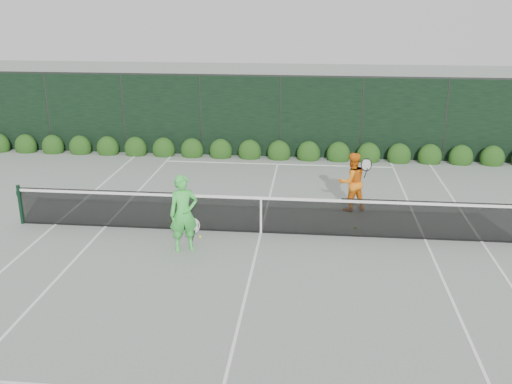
# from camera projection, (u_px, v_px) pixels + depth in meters

# --- Properties ---
(ground) EXTENTS (80.00, 80.00, 0.00)m
(ground) POSITION_uv_depth(u_px,v_px,m) (261.00, 233.00, 14.62)
(ground) COLOR gray
(ground) RESTS_ON ground
(tennis_net) EXTENTS (12.90, 0.10, 1.07)m
(tennis_net) POSITION_uv_depth(u_px,v_px,m) (260.00, 213.00, 14.45)
(tennis_net) COLOR black
(tennis_net) RESTS_ON ground
(player_woman) EXTENTS (0.80, 0.67, 1.85)m
(player_woman) POSITION_uv_depth(u_px,v_px,m) (184.00, 213.00, 13.35)
(player_woman) COLOR #3FD74A
(player_woman) RESTS_ON ground
(player_man) EXTENTS (1.00, 0.90, 1.67)m
(player_man) POSITION_uv_depth(u_px,v_px,m) (352.00, 182.00, 15.94)
(player_man) COLOR orange
(player_man) RESTS_ON ground
(court_lines) EXTENTS (11.03, 23.83, 0.01)m
(court_lines) POSITION_uv_depth(u_px,v_px,m) (261.00, 233.00, 14.61)
(court_lines) COLOR white
(court_lines) RESTS_ON ground
(windscreen_fence) EXTENTS (32.00, 21.07, 3.06)m
(windscreen_fence) POSITION_uv_depth(u_px,v_px,m) (249.00, 216.00, 11.58)
(windscreen_fence) COLOR black
(windscreen_fence) RESTS_ON ground
(hedge_row) EXTENTS (31.66, 0.65, 0.94)m
(hedge_row) POSITION_uv_depth(u_px,v_px,m) (279.00, 153.00, 21.27)
(hedge_row) COLOR #173A10
(hedge_row) RESTS_ON ground
(tennis_balls) EXTENTS (5.02, 1.10, 0.07)m
(tennis_balls) POSITION_uv_depth(u_px,v_px,m) (270.00, 230.00, 14.70)
(tennis_balls) COLOR #DEEE35
(tennis_balls) RESTS_ON ground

